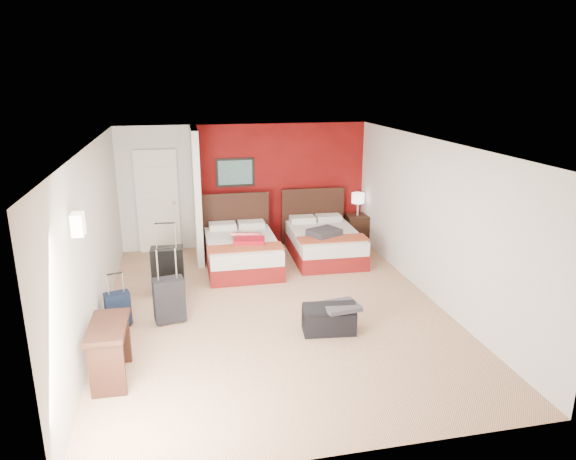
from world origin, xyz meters
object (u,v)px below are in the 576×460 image
object	(u,v)px
table_lamp	(358,204)
duffel_bag	(329,320)
red_suitcase_open	(248,238)
suitcase_navy	(118,310)
nightstand	(357,229)
suitcase_black	(168,272)
desk	(111,352)
bed_left	(242,253)
suitcase_charcoal	(169,301)
bed_right	(325,244)

from	to	relation	value
table_lamp	duffel_bag	size ratio (longest dim) A/B	0.66
red_suitcase_open	suitcase_navy	distance (m)	2.84
nightstand	suitcase_black	xyz separation A→B (m)	(-3.87, -1.92, 0.07)
red_suitcase_open	desk	xyz separation A→B (m)	(-2.04, -3.28, -0.24)
suitcase_navy	nightstand	bearing A→B (deg)	17.47
bed_left	suitcase_black	distance (m)	1.64
suitcase_black	desk	distance (m)	2.48
table_lamp	suitcase_black	size ratio (longest dim) A/B	0.62
nightstand	table_lamp	bearing A→B (deg)	0.00
suitcase_charcoal	duffel_bag	distance (m)	2.28
nightstand	suitcase_charcoal	distance (m)	4.85
nightstand	bed_left	bearing A→B (deg)	-155.68
suitcase_charcoal	suitcase_navy	xyz separation A→B (m)	(-0.71, 0.02, -0.08)
suitcase_black	suitcase_navy	xyz separation A→B (m)	(-0.69, -1.01, -0.14)
suitcase_charcoal	red_suitcase_open	bearing A→B (deg)	43.76
bed_right	red_suitcase_open	size ratio (longest dim) A/B	2.42
suitcase_navy	duffel_bag	size ratio (longest dim) A/B	0.66
nightstand	suitcase_charcoal	bearing A→B (deg)	-138.58
desk	table_lamp	bearing A→B (deg)	45.09
table_lamp	suitcase_charcoal	size ratio (longest dim) A/B	0.75
bed_right	table_lamp	distance (m)	1.32
suitcase_charcoal	bed_left	bearing A→B (deg)	47.12
duffel_bag	red_suitcase_open	bearing A→B (deg)	112.26
suitcase_charcoal	desk	distance (m)	1.52
suitcase_navy	bed_left	bearing A→B (deg)	29.44
suitcase_charcoal	duffel_bag	size ratio (longest dim) A/B	0.88
nightstand	table_lamp	xyz separation A→B (m)	(0.00, 0.00, 0.54)
table_lamp	desk	distance (m)	6.26
bed_right	red_suitcase_open	world-z (taller)	red_suitcase_open
desk	bed_left	bearing A→B (deg)	61.29
nightstand	suitcase_black	bearing A→B (deg)	-149.66
bed_left	suitcase_navy	world-z (taller)	bed_left
suitcase_navy	duffel_bag	xyz separation A→B (m)	(2.86, -0.79, -0.05)
bed_left	nightstand	world-z (taller)	nightstand
desk	suitcase_navy	bearing A→B (deg)	93.63
bed_left	desk	distance (m)	3.90
nightstand	suitcase_charcoal	size ratio (longest dim) A/B	0.97
bed_left	desk	size ratio (longest dim) A/B	2.16
suitcase_charcoal	duffel_bag	bearing A→B (deg)	-29.77
suitcase_black	bed_left	bearing A→B (deg)	38.47
bed_left	nightstand	bearing A→B (deg)	20.61
suitcase_navy	table_lamp	bearing A→B (deg)	17.47
red_suitcase_open	suitcase_black	world-z (taller)	suitcase_black
bed_right	suitcase_navy	size ratio (longest dim) A/B	3.82
duffel_bag	suitcase_navy	bearing A→B (deg)	171.04
bed_right	table_lamp	size ratio (longest dim) A/B	3.82
red_suitcase_open	nightstand	distance (m)	2.69
suitcase_charcoal	suitcase_navy	distance (m)	0.71
suitcase_black	suitcase_navy	size ratio (longest dim) A/B	1.61
bed_right	nightstand	size ratio (longest dim) A/B	2.93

